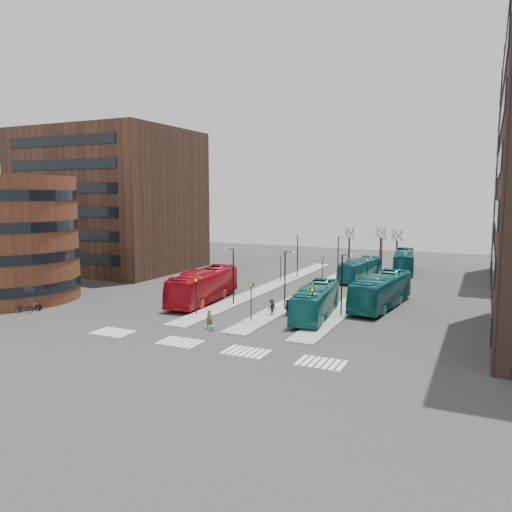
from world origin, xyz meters
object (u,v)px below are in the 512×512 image
at_px(bicycle_far, 36,306).
at_px(commuter_a, 204,295).
at_px(commuter_c, 272,307).
at_px(bicycle_mid, 34,306).
at_px(teal_bus_a, 316,301).
at_px(bicycle_near, 24,308).
at_px(red_bus, 203,286).
at_px(teal_bus_b, 360,269).
at_px(teal_bus_c, 381,291).
at_px(traveller, 210,319).
at_px(suitcase, 212,328).
at_px(commuter_b, 287,308).
at_px(teal_bus_d, 404,261).

bearing_deg(bicycle_far, commuter_a, -33.70).
xyz_separation_m(commuter_c, bicycle_mid, (-23.31, -8.28, -0.35)).
distance_m(teal_bus_a, bicycle_near, 29.52).
bearing_deg(red_bus, teal_bus_b, 53.90).
bearing_deg(teal_bus_c, commuter_c, -130.54).
height_order(teal_bus_b, teal_bus_c, teal_bus_c).
relative_size(traveller, commuter_a, 1.02).
height_order(suitcase, traveller, traveller).
xyz_separation_m(bicycle_near, bicycle_mid, (0.00, 1.27, 0.04)).
height_order(teal_bus_c, commuter_c, teal_bus_c).
bearing_deg(commuter_a, suitcase, 113.40).
xyz_separation_m(teal_bus_a, teal_bus_b, (-1.06, 22.97, -0.06)).
height_order(teal_bus_c, bicycle_near, teal_bus_c).
xyz_separation_m(commuter_a, commuter_b, (10.86, -2.10, -0.00)).
height_order(teal_bus_a, commuter_b, teal_bus_a).
xyz_separation_m(teal_bus_b, teal_bus_d, (4.40, 10.53, 0.17)).
height_order(red_bus, traveller, red_bus).
xyz_separation_m(teal_bus_d, bicycle_near, (-30.75, -44.38, -1.23)).
bearing_deg(teal_bus_d, bicycle_near, -132.25).
xyz_separation_m(commuter_a, bicycle_mid, (-13.81, -11.08, -0.31)).
distance_m(commuter_c, bicycle_far, 24.68).
distance_m(teal_bus_c, bicycle_near, 37.07).
bearing_deg(teal_bus_c, commuter_a, -156.64).
bearing_deg(teal_bus_b, teal_bus_a, -80.66).
distance_m(red_bus, commuter_c, 9.99).
distance_m(suitcase, commuter_b, 8.99).
relative_size(suitcase, bicycle_mid, 0.29).
distance_m(teal_bus_a, teal_bus_d, 33.66).
relative_size(teal_bus_a, bicycle_far, 6.29).
bearing_deg(bicycle_far, traveller, -67.86).
xyz_separation_m(traveller, commuter_b, (4.59, 7.35, -0.01)).
xyz_separation_m(teal_bus_b, commuter_b, (-1.69, -23.61, -0.71)).
distance_m(teal_bus_b, commuter_c, 24.51).
relative_size(teal_bus_c, commuter_c, 7.44).
bearing_deg(bicycle_mid, teal_bus_b, -50.46).
xyz_separation_m(teal_bus_d, commuter_a, (-16.94, -32.03, -0.89)).
bearing_deg(teal_bus_c, bicycle_mid, -146.26).
relative_size(commuter_c, bicycle_far, 0.95).
height_order(bicycle_near, bicycle_mid, bicycle_mid).
distance_m(suitcase, traveller, 1.12).
xyz_separation_m(commuter_b, bicycle_near, (-24.67, -10.24, -0.35)).
bearing_deg(teal_bus_d, commuter_c, -109.59).
relative_size(suitcase, commuter_a, 0.31).
xyz_separation_m(teal_bus_d, commuter_b, (-6.09, -34.14, -0.89)).
distance_m(red_bus, commuter_b, 11.14).
bearing_deg(bicycle_mid, commuter_a, -62.75).
bearing_deg(teal_bus_c, suitcase, -119.99).
bearing_deg(bicycle_near, traveller, -103.45).
distance_m(suitcase, red_bus, 12.41).
bearing_deg(commuter_b, bicycle_mid, 91.73).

